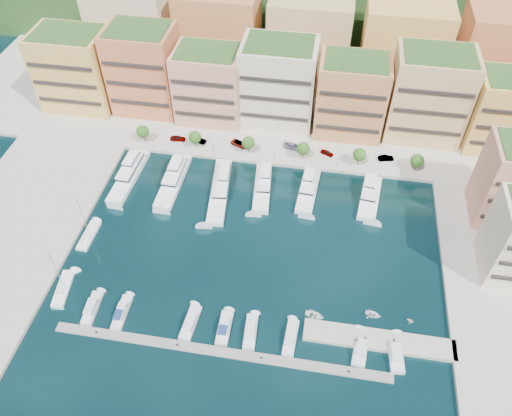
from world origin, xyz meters
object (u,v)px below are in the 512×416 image
object	(u,v)px
tender_2	(373,315)
car_1	(199,140)
lamppost_0	(154,140)
car_5	(386,158)
sailboat_1	(89,236)
car_2	(240,144)
cruiser_9	(396,354)
car_3	(293,146)
lamppost_2	(274,153)
cruiser_6	(291,338)
yacht_4	(308,189)
lamppost_1	(213,147)
tree_3	(303,149)
tree_1	(195,137)
tree_4	(359,155)
sailboat_0	(63,289)
yacht_1	(174,178)
yacht_5	(370,195)
cruiser_0	(92,308)
lamppost_4	(402,167)
yacht_3	(263,185)
person_1	(393,341)
tree_0	(143,132)
yacht_0	(130,173)
cruiser_8	(361,348)
tender_0	(314,316)
cruiser_4	(224,328)
person_0	(365,339)
cruiser_5	(251,332)
tender_3	(410,320)
car_0	(178,138)
lamppost_3	(337,160)
tree_5	(417,161)
cruiser_3	(190,323)
tree_2	(248,143)
car_4	(327,153)
cruiser_1	(122,313)

from	to	relation	value
tender_2	car_1	size ratio (longest dim) A/B	0.77
lamppost_0	car_5	xyz separation A→B (m)	(68.00, 5.65, -2.07)
sailboat_1	car_2	size ratio (longest dim) A/B	2.49
cruiser_9	car_3	distance (m)	68.59
lamppost_2	cruiser_6	xyz separation A→B (m)	(11.46, -55.79, -3.28)
yacht_4	lamppost_1	bearing A→B (deg)	160.74
tree_3	tree_1	bearing A→B (deg)	180.00
tree_4	cruiser_6	size ratio (longest dim) A/B	0.66
lamppost_1	sailboat_0	size ratio (longest dim) A/B	0.32
tree_1	yacht_1	size ratio (longest dim) A/B	0.26
yacht_5	cruiser_0	size ratio (longest dim) A/B	1.99
lamppost_4	yacht_5	size ratio (longest dim) A/B	0.24
yacht_3	yacht_4	distance (m)	12.59
lamppost_4	car_1	distance (m)	59.97
sailboat_1	person_1	xyz separation A→B (m)	(75.03, -17.95, 1.49)
tree_0	yacht_0	size ratio (longest dim) A/B	0.25
lamppost_0	cruiser_8	bearing A→B (deg)	-41.88
lamppost_0	car_5	bearing A→B (deg)	4.75
tender_0	car_2	distance (m)	61.02
yacht_4	car_1	size ratio (longest dim) A/B	3.79
lamppost_0	car_5	size ratio (longest dim) A/B	0.92
tree_3	cruiser_0	bearing A→B (deg)	-125.30
lamppost_4	car_5	world-z (taller)	lamppost_4
tree_1	tree_0	bearing A→B (deg)	180.00
cruiser_4	sailboat_1	xyz separation A→B (m)	(-39.35, 20.15, -0.26)
cruiser_4	car_5	bearing A→B (deg)	60.37
cruiser_8	person_0	distance (m)	2.18
sailboat_0	tender_2	distance (m)	70.78
sailboat_1	tender_0	size ratio (longest dim) A/B	3.06
cruiser_5	tender_3	distance (m)	35.09
car_0	lamppost_4	bearing A→B (deg)	-99.25
lamppost_1	lamppost_3	world-z (taller)	same
car_2	person_1	size ratio (longest dim) A/B	3.31
lamppost_3	tree_1	bearing A→B (deg)	176.87
yacht_4	cruiser_8	world-z (taller)	yacht_4
tree_5	cruiser_3	world-z (taller)	tree_5
lamppost_1	lamppost_3	size ratio (longest dim) A/B	1.00
yacht_0	yacht_1	distance (m)	12.94
tree_5	yacht_0	world-z (taller)	tree_5
sailboat_1	cruiser_5	bearing A→B (deg)	-24.05
tree_2	car_0	xyz separation A→B (m)	(-22.21, 2.29, -2.96)
tree_1	tree_2	size ratio (longest dim) A/B	1.00
lamppost_2	car_5	size ratio (longest dim) A/B	0.92
car_0	car_4	bearing A→B (deg)	-94.32
cruiser_8	sailboat_1	bearing A→B (deg)	163.63
cruiser_1	car_5	size ratio (longest dim) A/B	1.94
tender_0	car_3	bearing A→B (deg)	22.83
tender_0	car_2	bearing A→B (deg)	37.90
tender_3	car_3	distance (m)	62.55
lamppost_4	cruiser_1	distance (m)	83.62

